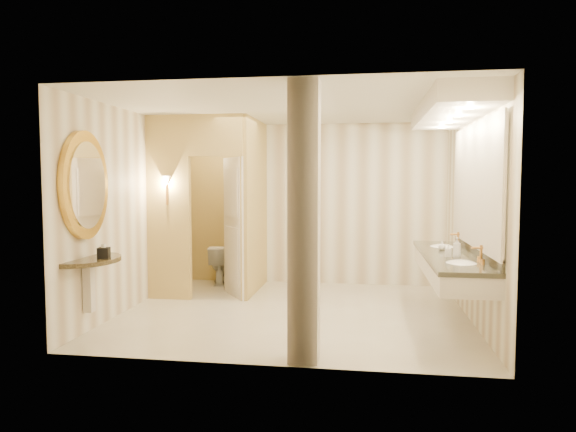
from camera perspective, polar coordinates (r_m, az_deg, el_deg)
name	(u,v)px	position (r m, az deg, el deg)	size (l,w,h in m)	color
floor	(294,312)	(6.96, 0.65, -10.62)	(4.50, 4.50, 0.00)	beige
ceiling	(294,107)	(6.80, 0.67, 11.97)	(4.50, 4.50, 0.00)	silver
wall_back	(310,204)	(8.73, 2.47, 1.32)	(4.50, 0.02, 2.70)	white
wall_front	(264,224)	(4.78, -2.64, -0.89)	(4.50, 0.02, 2.70)	white
wall_left	(133,210)	(7.40, -16.87, 0.67)	(0.02, 4.00, 2.70)	white
wall_right	(472,213)	(6.81, 19.75, 0.34)	(0.02, 4.00, 2.70)	white
toilet_closet	(230,204)	(7.92, -6.50, 1.28)	(1.50, 1.55, 2.70)	#DAC972
wall_sconce	(167,182)	(7.65, -13.34, 3.70)	(0.14, 0.14, 0.42)	#B77D3A
vanity	(455,191)	(6.42, 18.03, 2.66)	(0.75, 2.74, 2.09)	beige
console_shelf	(85,217)	(6.25, -21.61, -0.11)	(0.94, 0.94, 1.92)	black
pillar	(304,223)	(4.92, 1.81, -0.75)	(0.29, 0.29, 2.70)	beige
tissue_box	(104,253)	(6.17, -19.78, -3.88)	(0.12, 0.12, 0.12)	black
toilet	(220,264)	(8.84, -7.59, -5.32)	(0.37, 0.65, 0.66)	white
soap_bottle_a	(448,251)	(6.18, 17.37, -3.71)	(0.07, 0.07, 0.15)	beige
soap_bottle_b	(442,246)	(6.77, 16.74, -3.18)	(0.09, 0.09, 0.11)	silver
soap_bottle_c	(457,248)	(6.11, 18.25, -3.37)	(0.09, 0.09, 0.24)	#C6B28C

